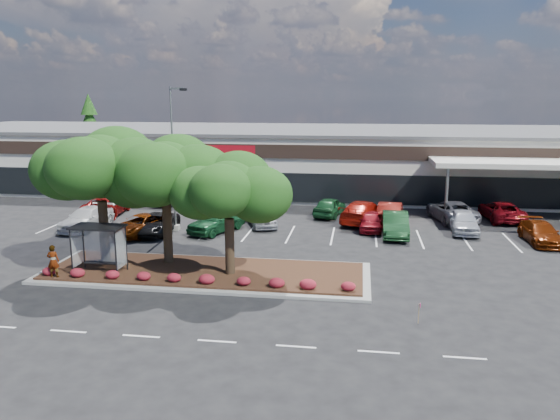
# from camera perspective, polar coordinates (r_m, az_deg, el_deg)

# --- Properties ---
(ground) EXTENTS (160.00, 160.00, 0.00)m
(ground) POSITION_cam_1_polar(r_m,az_deg,el_deg) (26.39, -6.05, -9.68)
(ground) COLOR black
(ground) RESTS_ON ground
(retail_store) EXTENTS (80.40, 25.20, 6.25)m
(retail_store) POSITION_cam_1_polar(r_m,az_deg,el_deg) (58.34, 2.27, 5.49)
(retail_store) COLOR silver
(retail_store) RESTS_ON ground
(landscape_island) EXTENTS (18.00, 6.00, 0.26)m
(landscape_island) POSITION_cam_1_polar(r_m,az_deg,el_deg) (30.48, -7.84, -6.47)
(landscape_island) COLOR gray
(landscape_island) RESTS_ON ground
(lane_markings) EXTENTS (33.12, 20.06, 0.01)m
(lane_markings) POSITION_cam_1_polar(r_m,az_deg,el_deg) (36.07, -2.15, -3.65)
(lane_markings) COLOR silver
(lane_markings) RESTS_ON ground
(shrub_row) EXTENTS (17.00, 0.80, 0.50)m
(shrub_row) POSITION_cam_1_polar(r_m,az_deg,el_deg) (28.46, -9.04, -7.04)
(shrub_row) COLOR maroon
(shrub_row) RESTS_ON landscape_island
(bus_shelter) EXTENTS (2.75, 1.55, 2.59)m
(bus_shelter) POSITION_cam_1_polar(r_m,az_deg,el_deg) (30.92, -18.35, -2.50)
(bus_shelter) COLOR black
(bus_shelter) RESTS_ON landscape_island
(island_tree_west) EXTENTS (7.20, 7.20, 7.89)m
(island_tree_west) POSITION_cam_1_polar(r_m,az_deg,el_deg) (32.11, -18.14, 1.50)
(island_tree_west) COLOR #0F340B
(island_tree_west) RESTS_ON landscape_island
(island_tree_mid) EXTENTS (6.60, 6.60, 7.32)m
(island_tree_mid) POSITION_cam_1_polar(r_m,az_deg,el_deg) (31.41, -11.81, 1.09)
(island_tree_mid) COLOR #0F340B
(island_tree_mid) RESTS_ON landscape_island
(island_tree_east) EXTENTS (5.80, 5.80, 6.50)m
(island_tree_east) POSITION_cam_1_polar(r_m,az_deg,el_deg) (28.92, -5.34, -0.45)
(island_tree_east) COLOR #0F340B
(island_tree_east) RESTS_ON landscape_island
(conifer_north_west) EXTENTS (4.40, 4.40, 10.00)m
(conifer_north_west) POSITION_cam_1_polar(r_m,az_deg,el_deg) (78.75, -19.21, 7.86)
(conifer_north_west) COLOR #0F340B
(conifer_north_west) RESTS_ON ground
(person_waiting) EXTENTS (0.68, 0.49, 1.75)m
(person_waiting) POSITION_cam_1_polar(r_m,az_deg,el_deg) (31.15, -22.61, -4.95)
(person_waiting) COLOR #594C47
(person_waiting) RESTS_ON landscape_island
(light_pole) EXTENTS (1.43, 0.54, 10.28)m
(light_pole) POSITION_cam_1_polar(r_m,az_deg,el_deg) (39.78, -10.94, 4.32)
(light_pole) COLOR gray
(light_pole) RESTS_ON ground
(survey_stake) EXTENTS (0.08, 0.14, 0.92)m
(survey_stake) POSITION_cam_1_polar(r_m,az_deg,el_deg) (24.63, 14.35, -10.13)
(survey_stake) COLOR #A48256
(survey_stake) RESTS_ON ground
(car_0) EXTENTS (2.66, 5.45, 1.53)m
(car_0) POSITION_cam_1_polar(r_m,az_deg,el_deg) (42.72, -19.58, -0.83)
(car_0) COLOR silver
(car_0) RESTS_ON ground
(car_1) EXTENTS (2.44, 5.08, 1.40)m
(car_1) POSITION_cam_1_polar(r_m,az_deg,el_deg) (39.85, -12.86, -1.41)
(car_1) COLOR black
(car_1) RESTS_ON ground
(car_2) EXTENTS (3.68, 5.46, 1.39)m
(car_2) POSITION_cam_1_polar(r_m,az_deg,el_deg) (39.77, -14.37, -1.52)
(car_2) COLOR #652403
(car_2) RESTS_ON ground
(car_3) EXTENTS (3.84, 5.39, 1.70)m
(car_3) POSITION_cam_1_polar(r_m,az_deg,el_deg) (39.51, -6.63, -1.07)
(car_3) COLOR #154825
(car_3) RESTS_ON ground
(car_4) EXTENTS (3.18, 4.84, 1.53)m
(car_4) POSITION_cam_1_polar(r_m,az_deg,el_deg) (41.13, -1.89, -0.61)
(car_4) COLOR #9FA3AA
(car_4) RESTS_ON ground
(car_5) EXTENTS (1.80, 5.02, 1.65)m
(car_5) POSITION_cam_1_polar(r_m,az_deg,el_deg) (39.01, 11.94, -1.47)
(car_5) COLOR #1A4422
(car_5) RESTS_ON ground
(car_6) EXTENTS (1.68, 4.05, 1.37)m
(car_6) POSITION_cam_1_polar(r_m,az_deg,el_deg) (40.32, 9.45, -1.14)
(car_6) COLOR maroon
(car_6) RESTS_ON ground
(car_7) EXTENTS (2.13, 4.78, 1.60)m
(car_7) POSITION_cam_1_polar(r_m,az_deg,el_deg) (41.32, 18.65, -1.13)
(car_7) COLOR #AFB2BC
(car_7) RESTS_ON ground
(car_8) EXTENTS (2.13, 4.82, 1.38)m
(car_8) POSITION_cam_1_polar(r_m,az_deg,el_deg) (40.31, 25.58, -2.17)
(car_8) COLOR #611F05
(car_8) RESTS_ON ground
(car_9) EXTENTS (3.32, 6.13, 1.63)m
(car_9) POSITION_cam_1_polar(r_m,az_deg,el_deg) (47.05, -17.67, 0.49)
(car_9) COLOR maroon
(car_9) RESTS_ON ground
(car_10) EXTENTS (2.98, 4.50, 1.40)m
(car_10) POSITION_cam_1_polar(r_m,az_deg,el_deg) (50.16, -12.05, 1.34)
(car_10) COLOR slate
(car_10) RESTS_ON ground
(car_11) EXTENTS (3.28, 5.02, 1.35)m
(car_11) POSITION_cam_1_polar(r_m,az_deg,el_deg) (47.94, -3.59, 1.07)
(car_11) COLOR #56575D
(car_11) RESTS_ON ground
(car_12) EXTENTS (3.20, 4.52, 1.43)m
(car_12) POSITION_cam_1_polar(r_m,az_deg,el_deg) (44.52, -2.77, 0.28)
(car_12) COLOR navy
(car_12) RESTS_ON ground
(car_13) EXTENTS (2.79, 4.82, 1.54)m
(car_13) POSITION_cam_1_polar(r_m,az_deg,el_deg) (44.59, 5.23, 0.34)
(car_13) COLOR #154622
(car_13) RESTS_ON ground
(car_14) EXTENTS (4.08, 6.32, 1.70)m
(car_14) POSITION_cam_1_polar(r_m,az_deg,el_deg) (42.59, 8.68, -0.19)
(car_14) COLOR maroon
(car_14) RESTS_ON ground
(car_15) EXTENTS (2.28, 5.12, 1.63)m
(car_15) POSITION_cam_1_polar(r_m,az_deg,el_deg) (43.04, 11.43, -0.21)
(car_15) COLOR maroon
(car_15) RESTS_ON ground
(car_16) EXTENTS (3.83, 6.19, 1.60)m
(car_16) POSITION_cam_1_polar(r_m,az_deg,el_deg) (44.80, 17.50, -0.08)
(car_16) COLOR slate
(car_16) RESTS_ON ground
(car_17) EXTENTS (2.92, 5.60, 1.51)m
(car_17) POSITION_cam_1_polar(r_m,az_deg,el_deg) (46.31, 22.12, -0.09)
(car_17) COLOR maroon
(car_17) RESTS_ON ground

